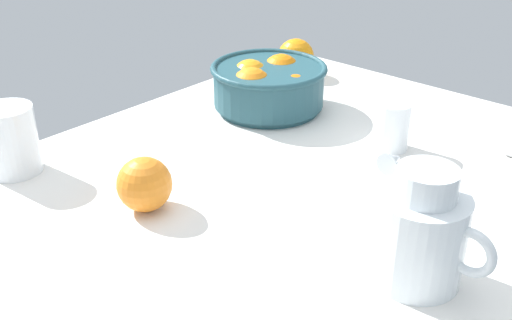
{
  "coord_description": "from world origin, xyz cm",
  "views": [
    {
      "loc": [
        -60.66,
        -54.97,
        48.16
      ],
      "look_at": [
        -2.93,
        -3.47,
        7.92
      ],
      "focal_mm": 42.9,
      "sensor_mm": 36.0,
      "label": 1
    }
  ],
  "objects": [
    {
      "name": "second_glass",
      "position": [
        -20.79,
        33.63,
        4.91
      ],
      "size": [
        8.62,
        8.62,
        11.27
      ],
      "color": "white",
      "rests_on": "ground_plane"
    },
    {
      "name": "juice_glass",
      "position": [
        27.68,
        -8.05,
        3.72
      ],
      "size": [
        5.93,
        5.93,
        8.58
      ],
      "color": "white",
      "rests_on": "ground_plane"
    },
    {
      "name": "ground_plane",
      "position": [
        0.0,
        0.0,
        -1.5
      ],
      "size": [
        122.03,
        82.42,
        3.0
      ],
      "primitive_type": "cube",
      "color": "white"
    },
    {
      "name": "loose_orange_1",
      "position": [
        47.06,
        28.8,
        4.21
      ],
      "size": [
        8.42,
        8.42,
        8.42
      ],
      "primitive_type": "sphere",
      "color": "orange",
      "rests_on": "ground_plane"
    },
    {
      "name": "loose_orange_0",
      "position": [
        -13.91,
        8.48,
        4.07
      ],
      "size": [
        8.15,
        8.15,
        8.15
      ],
      "primitive_type": "sphere",
      "color": "orange",
      "rests_on": "ground_plane"
    },
    {
      "name": "fruit_bowl",
      "position": [
        26.89,
        19.82,
        5.25
      ],
      "size": [
        23.2,
        23.2,
        10.03
      ],
      "color": "#234C56",
      "rests_on": "ground_plane"
    },
    {
      "name": "juice_pitcher",
      "position": [
        -2.13,
        -29.17,
        5.79
      ],
      "size": [
        11.17,
        15.63,
        16.15
      ],
      "color": "white",
      "rests_on": "ground_plane"
    }
  ]
}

